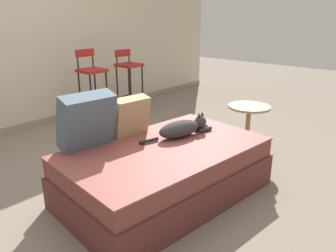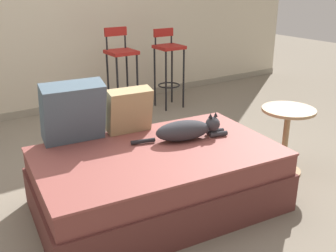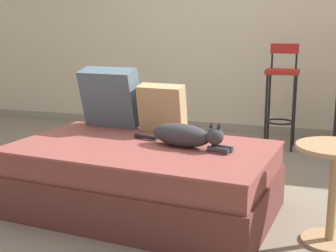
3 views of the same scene
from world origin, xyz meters
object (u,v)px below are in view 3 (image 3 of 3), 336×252
at_px(side_table, 334,180).
at_px(throw_pillow_middle, 162,108).
at_px(throw_pillow_corner, 111,97).
at_px(couch, 142,178).
at_px(cat, 185,136).
at_px(bar_stool_near_window, 282,86).

bearing_deg(side_table, throw_pillow_middle, 156.19).
bearing_deg(side_table, throw_pillow_corner, 160.66).
height_order(throw_pillow_corner, throw_pillow_middle, throw_pillow_corner).
bearing_deg(couch, throw_pillow_middle, 90.43).
xyz_separation_m(cat, side_table, (0.92, -0.17, -0.15)).
relative_size(couch, throw_pillow_middle, 5.04).
bearing_deg(bar_stool_near_window, cat, -102.90).
xyz_separation_m(couch, bar_stool_near_window, (0.73, 2.00, 0.40)).
bearing_deg(throw_pillow_corner, side_table, -19.34).
bearing_deg(throw_pillow_corner, cat, -29.59).
distance_m(bar_stool_near_window, side_table, 2.18).
distance_m(throw_pillow_middle, side_table, 1.34).
height_order(couch, throw_pillow_middle, throw_pillow_middle).
bearing_deg(bar_stool_near_window, throw_pillow_corner, -127.00).
xyz_separation_m(throw_pillow_middle, cat, (0.29, -0.37, -0.10)).
bearing_deg(throw_pillow_corner, throw_pillow_middle, -5.47).
distance_m(throw_pillow_corner, side_table, 1.76).
bearing_deg(bar_stool_near_window, couch, -110.10).
bearing_deg(throw_pillow_middle, cat, -51.69).
distance_m(cat, side_table, 0.94).
height_order(throw_pillow_corner, bar_stool_near_window, bar_stool_near_window).
distance_m(throw_pillow_corner, throw_pillow_middle, 0.43).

